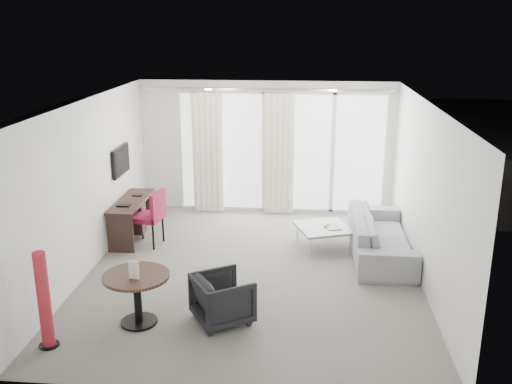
# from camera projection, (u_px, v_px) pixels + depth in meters

# --- Properties ---
(floor) EXTENTS (5.00, 6.00, 0.00)m
(floor) POSITION_uv_depth(u_px,v_px,m) (253.00, 271.00, 8.78)
(floor) COLOR slate
(floor) RESTS_ON ground
(ceiling) EXTENTS (5.00, 6.00, 0.00)m
(ceiling) POSITION_uv_depth(u_px,v_px,m) (252.00, 103.00, 8.03)
(ceiling) COLOR white
(ceiling) RESTS_ON ground
(wall_left) EXTENTS (0.00, 6.00, 2.60)m
(wall_left) POSITION_uv_depth(u_px,v_px,m) (88.00, 187.00, 8.62)
(wall_left) COLOR silver
(wall_left) RESTS_ON ground
(wall_right) EXTENTS (0.00, 6.00, 2.60)m
(wall_right) POSITION_uv_depth(u_px,v_px,m) (425.00, 195.00, 8.20)
(wall_right) COLOR silver
(wall_right) RESTS_ON ground
(wall_front) EXTENTS (5.00, 0.00, 2.60)m
(wall_front) POSITION_uv_depth(u_px,v_px,m) (224.00, 280.00, 5.55)
(wall_front) COLOR silver
(wall_front) RESTS_ON ground
(window_panel) EXTENTS (4.00, 0.02, 2.38)m
(window_panel) POSITION_uv_depth(u_px,v_px,m) (282.00, 153.00, 11.25)
(window_panel) COLOR white
(window_panel) RESTS_ON ground
(window_frame) EXTENTS (4.10, 0.06, 2.44)m
(window_frame) POSITION_uv_depth(u_px,v_px,m) (282.00, 153.00, 11.24)
(window_frame) COLOR white
(window_frame) RESTS_ON ground
(curtain_left) EXTENTS (0.60, 0.20, 2.38)m
(curtain_left) POSITION_uv_depth(u_px,v_px,m) (208.00, 153.00, 11.22)
(curtain_left) COLOR silver
(curtain_left) RESTS_ON ground
(curtain_right) EXTENTS (0.60, 0.20, 2.38)m
(curtain_right) POSITION_uv_depth(u_px,v_px,m) (279.00, 154.00, 11.10)
(curtain_right) COLOR silver
(curtain_right) RESTS_ON ground
(curtain_track) EXTENTS (4.80, 0.04, 0.04)m
(curtain_track) POSITION_uv_depth(u_px,v_px,m) (266.00, 90.00, 10.76)
(curtain_track) COLOR #B2B2B7
(curtain_track) RESTS_ON ceiling
(downlight_a) EXTENTS (0.12, 0.12, 0.02)m
(downlight_a) POSITION_uv_depth(u_px,v_px,m) (208.00, 89.00, 9.63)
(downlight_a) COLOR #FFE0B2
(downlight_a) RESTS_ON ceiling
(downlight_b) EXTENTS (0.12, 0.12, 0.02)m
(downlight_b) POSITION_uv_depth(u_px,v_px,m) (333.00, 91.00, 9.45)
(downlight_b) COLOR #FFE0B2
(downlight_b) RESTS_ON ceiling
(desk) EXTENTS (0.46, 1.47, 0.69)m
(desk) POSITION_uv_depth(u_px,v_px,m) (132.00, 219.00, 10.06)
(desk) COLOR black
(desk) RESTS_ON floor
(tv) EXTENTS (0.05, 0.80, 0.50)m
(tv) POSITION_uv_depth(u_px,v_px,m) (121.00, 161.00, 9.98)
(tv) COLOR black
(tv) RESTS_ON wall_left
(desk_chair) EXTENTS (0.61, 0.58, 0.97)m
(desk_chair) POSITION_uv_depth(u_px,v_px,m) (147.00, 218.00, 9.71)
(desk_chair) COLOR maroon
(desk_chair) RESTS_ON floor
(round_table) EXTENTS (1.11, 1.11, 0.67)m
(round_table) POSITION_uv_depth(u_px,v_px,m) (138.00, 299.00, 7.21)
(round_table) COLOR #392419
(round_table) RESTS_ON floor
(menu_card) EXTENTS (0.13, 0.04, 0.23)m
(menu_card) POSITION_uv_depth(u_px,v_px,m) (134.00, 275.00, 6.99)
(menu_card) COLOR white
(menu_card) RESTS_ON round_table
(red_lamp) EXTENTS (0.29, 0.29, 1.20)m
(red_lamp) POSITION_uv_depth(u_px,v_px,m) (44.00, 300.00, 6.61)
(red_lamp) COLOR #A8232D
(red_lamp) RESTS_ON floor
(tub_armchair) EXTENTS (0.94, 0.93, 0.63)m
(tub_armchair) POSITION_uv_depth(u_px,v_px,m) (223.00, 299.00, 7.26)
(tub_armchair) COLOR black
(tub_armchair) RESTS_ON floor
(coffee_table) EXTENTS (1.06, 1.06, 0.37)m
(coffee_table) POSITION_uv_depth(u_px,v_px,m) (323.00, 237.00, 9.66)
(coffee_table) COLOR gray
(coffee_table) RESTS_ON floor
(remote) EXTENTS (0.10, 0.17, 0.02)m
(remote) POSITION_uv_depth(u_px,v_px,m) (327.00, 227.00, 9.62)
(remote) COLOR black
(remote) RESTS_ON coffee_table
(magazine) EXTENTS (0.32, 0.36, 0.02)m
(magazine) POSITION_uv_depth(u_px,v_px,m) (333.00, 228.00, 9.56)
(magazine) COLOR gray
(magazine) RESTS_ON coffee_table
(sofa) EXTENTS (0.91, 2.32, 0.68)m
(sofa) POSITION_uv_depth(u_px,v_px,m) (380.00, 235.00, 9.32)
(sofa) COLOR gray
(sofa) RESTS_ON floor
(terrace_slab) EXTENTS (5.60, 3.00, 0.12)m
(terrace_slab) POSITION_uv_depth(u_px,v_px,m) (284.00, 191.00, 13.06)
(terrace_slab) COLOR #4D4D50
(terrace_slab) RESTS_ON ground
(rattan_chair_a) EXTENTS (0.77, 0.77, 0.91)m
(rattan_chair_a) POSITION_uv_depth(u_px,v_px,m) (295.00, 175.00, 12.47)
(rattan_chair_a) COLOR brown
(rattan_chair_a) RESTS_ON terrace_slab
(rattan_chair_b) EXTENTS (0.64, 0.64, 0.80)m
(rattan_chair_b) POSITION_uv_depth(u_px,v_px,m) (377.00, 174.00, 12.80)
(rattan_chair_b) COLOR brown
(rattan_chair_b) RESTS_ON terrace_slab
(rattan_table) EXTENTS (0.63, 0.63, 0.51)m
(rattan_table) POSITION_uv_depth(u_px,v_px,m) (318.00, 189.00, 12.15)
(rattan_table) COLOR brown
(rattan_table) RESTS_ON terrace_slab
(balustrade) EXTENTS (5.50, 0.06, 1.05)m
(balustrade) POSITION_uv_depth(u_px,v_px,m) (287.00, 153.00, 14.28)
(balustrade) COLOR #B2B2B7
(balustrade) RESTS_ON terrace_slab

